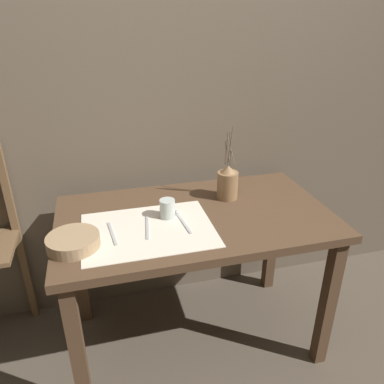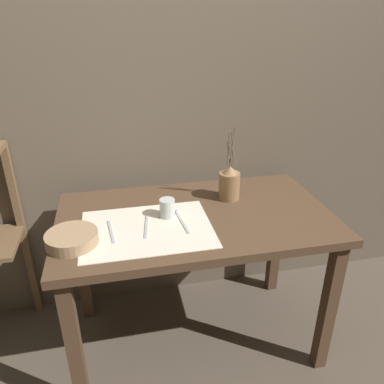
# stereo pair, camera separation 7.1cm
# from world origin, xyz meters

# --- Properties ---
(ground_plane) EXTENTS (12.00, 12.00, 0.00)m
(ground_plane) POSITION_xyz_m (0.00, 0.00, 0.00)
(ground_plane) COLOR brown
(stone_wall_back) EXTENTS (7.00, 0.06, 2.40)m
(stone_wall_back) POSITION_xyz_m (0.00, 0.48, 1.20)
(stone_wall_back) COLOR brown
(stone_wall_back) RESTS_ON ground_plane
(wooden_table) EXTENTS (1.30, 0.74, 0.79)m
(wooden_table) POSITION_xyz_m (0.00, 0.00, 0.68)
(wooden_table) COLOR #4C3523
(wooden_table) RESTS_ON ground_plane
(linen_cloth) EXTENTS (0.57, 0.43, 0.00)m
(linen_cloth) POSITION_xyz_m (-0.24, -0.09, 0.79)
(linen_cloth) COLOR beige
(linen_cloth) RESTS_ON wooden_table
(pitcher_with_flowers) EXTENTS (0.11, 0.11, 0.39)m
(pitcher_with_flowers) POSITION_xyz_m (0.21, 0.13, 0.87)
(pitcher_with_flowers) COLOR olive
(pitcher_with_flowers) RESTS_ON wooden_table
(wooden_bowl) EXTENTS (0.21, 0.21, 0.05)m
(wooden_bowl) POSITION_xyz_m (-0.55, -0.14, 0.82)
(wooden_bowl) COLOR #9E7F5B
(wooden_bowl) RESTS_ON wooden_table
(glass_tumbler_near) EXTENTS (0.07, 0.07, 0.09)m
(glass_tumbler_near) POSITION_xyz_m (-0.13, 0.01, 0.84)
(glass_tumbler_near) COLOR #B7C1BC
(glass_tumbler_near) RESTS_ON wooden_table
(knife_center) EXTENTS (0.03, 0.19, 0.00)m
(knife_center) POSITION_xyz_m (-0.39, -0.08, 0.79)
(knife_center) COLOR #A8A8AD
(knife_center) RESTS_ON wooden_table
(fork_inner) EXTENTS (0.04, 0.19, 0.00)m
(fork_inner) POSITION_xyz_m (-0.24, -0.07, 0.79)
(fork_inner) COLOR #A8A8AD
(fork_inner) RESTS_ON wooden_table
(spoon_inner) EXTENTS (0.04, 0.21, 0.02)m
(spoon_inner) POSITION_xyz_m (-0.08, -0.01, 0.80)
(spoon_inner) COLOR #A8A8AD
(spoon_inner) RESTS_ON wooden_table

